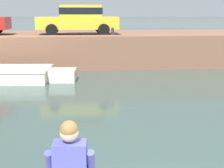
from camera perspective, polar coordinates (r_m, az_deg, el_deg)
The scene contains 5 objects.
ground_plane at distance 9.90m, azimuth 2.99°, elevation -3.74°, with size 400.00×400.00×0.00m, color #384C47.
far_quay_wall at distance 18.45m, azimuth -0.84°, elevation 6.73°, with size 60.00×6.00×1.68m, color brown.
far_wall_coping at distance 15.51m, azimuth -0.05°, elevation 8.80°, with size 60.00×0.24×0.08m, color #9F6C52.
car_left_inner_yellow at distance 17.00m, azimuth -6.13°, elevation 11.82°, with size 4.31×2.14×1.54m.
mooring_bollard_mid at distance 15.63m, azimuth 0.10°, elevation 9.57°, with size 0.15×0.15×0.45m.
Camera 1 is at (-1.35, -3.49, 2.85)m, focal length 50.00 mm.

